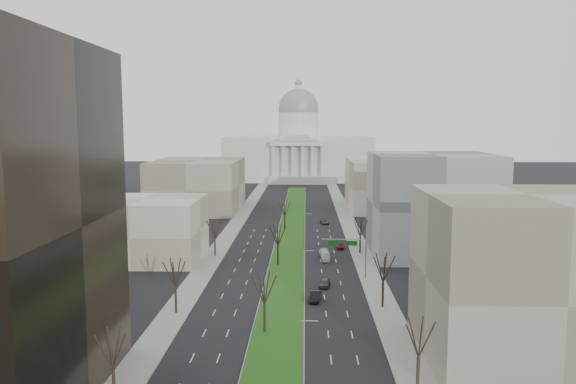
% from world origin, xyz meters
% --- Properties ---
extents(ground, '(600.00, 600.00, 0.00)m').
position_xyz_m(ground, '(0.00, 120.00, 0.00)').
color(ground, black).
rests_on(ground, ground).
extents(median, '(8.00, 222.03, 0.20)m').
position_xyz_m(median, '(0.00, 118.99, 0.10)').
color(median, '#999993').
rests_on(median, ground).
extents(sidewalk_left, '(5.00, 330.00, 0.15)m').
position_xyz_m(sidewalk_left, '(-17.50, 95.00, 0.07)').
color(sidewalk_left, gray).
rests_on(sidewalk_left, ground).
extents(sidewalk_right, '(5.00, 330.00, 0.15)m').
position_xyz_m(sidewalk_right, '(17.50, 95.00, 0.07)').
color(sidewalk_right, gray).
rests_on(sidewalk_right, ground).
extents(capitol, '(80.00, 46.00, 55.00)m').
position_xyz_m(capitol, '(0.00, 269.59, 16.31)').
color(capitol, beige).
rests_on(capitol, ground).
extents(building_beige_left, '(26.00, 22.00, 14.00)m').
position_xyz_m(building_beige_left, '(-33.00, 85.00, 7.00)').
color(building_beige_left, tan).
rests_on(building_beige_left, ground).
extents(building_tan_right, '(26.00, 24.00, 22.00)m').
position_xyz_m(building_tan_right, '(33.00, 32.00, 11.00)').
color(building_tan_right, gray).
rests_on(building_tan_right, ground).
extents(building_grey_right, '(28.00, 26.00, 24.00)m').
position_xyz_m(building_grey_right, '(34.00, 92.00, 12.00)').
color(building_grey_right, slate).
rests_on(building_grey_right, ground).
extents(building_far_left, '(30.00, 40.00, 18.00)m').
position_xyz_m(building_far_left, '(-35.00, 160.00, 9.00)').
color(building_far_left, gray).
rests_on(building_far_left, ground).
extents(building_far_right, '(30.00, 40.00, 18.00)m').
position_xyz_m(building_far_right, '(35.00, 165.00, 9.00)').
color(building_far_right, tan).
rests_on(building_far_right, ground).
extents(tree_left_near, '(5.10, 5.10, 9.18)m').
position_xyz_m(tree_left_near, '(-17.20, 18.00, 6.61)').
color(tree_left_near, black).
rests_on(tree_left_near, ground).
extents(tree_left_mid, '(5.40, 5.40, 9.72)m').
position_xyz_m(tree_left_mid, '(-17.20, 48.00, 7.00)').
color(tree_left_mid, black).
rests_on(tree_left_mid, ground).
extents(tree_left_far, '(5.28, 5.28, 9.50)m').
position_xyz_m(tree_left_far, '(-17.20, 88.00, 6.84)').
color(tree_left_far, black).
rests_on(tree_left_far, ground).
extents(tree_right_near, '(5.16, 5.16, 9.29)m').
position_xyz_m(tree_right_near, '(17.20, 22.00, 6.69)').
color(tree_right_near, black).
rests_on(tree_right_near, ground).
extents(tree_right_mid, '(5.52, 5.52, 9.94)m').
position_xyz_m(tree_right_mid, '(17.20, 52.00, 7.16)').
color(tree_right_mid, black).
rests_on(tree_right_mid, ground).
extents(tree_right_far, '(5.04, 5.04, 9.07)m').
position_xyz_m(tree_right_far, '(17.20, 92.00, 6.53)').
color(tree_right_far, black).
rests_on(tree_right_far, ground).
extents(tree_median_a, '(5.40, 5.40, 9.72)m').
position_xyz_m(tree_median_a, '(-2.00, 40.00, 7.00)').
color(tree_median_a, black).
rests_on(tree_median_a, ground).
extents(tree_median_b, '(5.40, 5.40, 9.72)m').
position_xyz_m(tree_median_b, '(-2.00, 80.00, 7.00)').
color(tree_median_b, black).
rests_on(tree_median_b, ground).
extents(tree_median_c, '(5.40, 5.40, 9.72)m').
position_xyz_m(tree_median_c, '(-2.00, 120.00, 7.00)').
color(tree_median_c, black).
rests_on(tree_median_c, ground).
extents(streetlamp_median_a, '(1.90, 0.20, 9.16)m').
position_xyz_m(streetlamp_median_a, '(3.76, 20.00, 4.81)').
color(streetlamp_median_a, gray).
rests_on(streetlamp_median_a, ground).
extents(streetlamp_median_b, '(1.90, 0.20, 9.16)m').
position_xyz_m(streetlamp_median_b, '(3.76, 55.00, 4.81)').
color(streetlamp_median_b, gray).
rests_on(streetlamp_median_b, ground).
extents(streetlamp_median_c, '(1.90, 0.20, 9.16)m').
position_xyz_m(streetlamp_median_c, '(3.76, 95.00, 4.81)').
color(streetlamp_median_c, gray).
rests_on(streetlamp_median_c, ground).
extents(mast_arm_signs, '(9.12, 0.24, 8.09)m').
position_xyz_m(mast_arm_signs, '(13.49, 70.03, 6.11)').
color(mast_arm_signs, gray).
rests_on(mast_arm_signs, ground).
extents(car_grey_near, '(2.48, 4.61, 1.49)m').
position_xyz_m(car_grey_near, '(7.79, 63.86, 0.75)').
color(car_grey_near, '#45464B').
rests_on(car_grey_near, ground).
extents(car_black, '(2.52, 5.21, 1.65)m').
position_xyz_m(car_black, '(5.84, 55.28, 0.82)').
color(car_black, black).
rests_on(car_black, ground).
extents(car_red, '(2.21, 4.98, 1.42)m').
position_xyz_m(car_red, '(12.70, 97.30, 0.71)').
color(car_red, '#62160D').
rests_on(car_red, ground).
extents(car_grey_far, '(2.80, 4.88, 1.28)m').
position_xyz_m(car_grey_far, '(10.00, 131.82, 0.64)').
color(car_grey_far, '#43464A').
rests_on(car_grey_far, ground).
extents(box_van, '(2.06, 7.46, 2.06)m').
position_xyz_m(box_van, '(8.58, 85.70, 1.03)').
color(box_van, white).
rests_on(box_van, ground).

